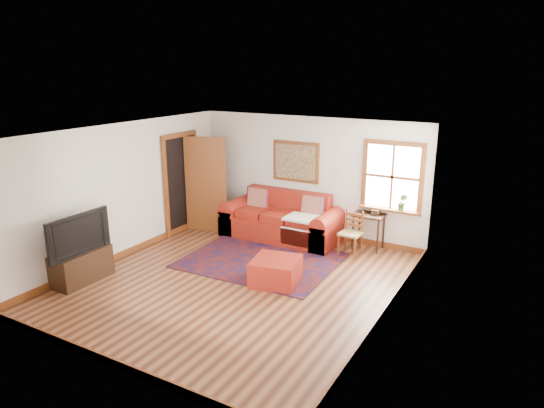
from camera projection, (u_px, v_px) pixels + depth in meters
The scene contains 13 objects.
ground at pixel (237, 281), 8.12m from camera, with size 5.50×5.50×0.00m, color #452112.
room_envelope at pixel (236, 186), 7.67m from camera, with size 5.04×5.54×2.52m.
window at pixel (393, 184), 9.18m from camera, with size 1.18×0.20×1.38m.
doorway at pixel (196, 183), 10.36m from camera, with size 0.89×1.08×2.14m.
framed_artwork at pixel (296, 162), 10.10m from camera, with size 1.05×0.07×0.85m.
persian_rug at pixel (261, 260), 8.99m from camera, with size 2.71×2.17×0.02m, color #4F120B.
red_leather_sofa at pixel (282, 223), 10.11m from camera, with size 2.45×1.01×0.96m.
red_ottoman at pixel (276, 271), 8.00m from camera, with size 0.74×0.74×0.42m, color maroon.
side_table at pixel (369, 220), 9.41m from camera, with size 0.60×0.45×0.72m.
ladder_back_chair at pixel (352, 231), 9.19m from camera, with size 0.41×0.39×0.84m.
media_cabinet at pixel (82, 266), 8.06m from camera, with size 0.44×0.99×0.54m, color #321D10.
television at pixel (74, 233), 7.81m from camera, with size 1.17×0.15×0.67m, color black.
candle_hurricane at pixel (103, 238), 8.31m from camera, with size 0.12×0.12×0.18m.
Camera 1 is at (4.16, -6.20, 3.49)m, focal length 32.00 mm.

